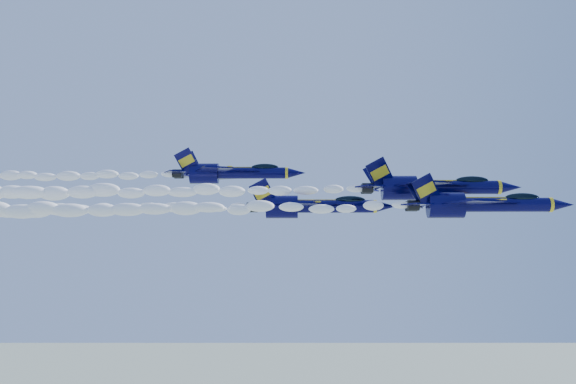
{
  "coord_description": "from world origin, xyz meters",
  "views": [
    {
      "loc": [
        -5.2,
        -75.41,
        147.04
      ],
      "look_at": [
        -6.79,
        0.83,
        153.76
      ],
      "focal_mm": 40.0,
      "sensor_mm": 36.0,
      "label": 1
    }
  ],
  "objects_px": {
    "jet_lead": "(479,204)",
    "jet_third": "(312,206)",
    "jet_second": "(431,187)",
    "jet_fourth": "(231,173)"
  },
  "relations": [
    {
      "from": "jet_lead",
      "to": "jet_fourth",
      "type": "distance_m",
      "value": 36.45
    },
    {
      "from": "jet_lead",
      "to": "jet_third",
      "type": "relative_size",
      "value": 0.95
    },
    {
      "from": "jet_lead",
      "to": "jet_third",
      "type": "distance_m",
      "value": 20.48
    },
    {
      "from": "jet_lead",
      "to": "jet_third",
      "type": "height_order",
      "value": "jet_third"
    },
    {
      "from": "jet_lead",
      "to": "jet_fourth",
      "type": "xyz_separation_m",
      "value": [
        -28.21,
        22.3,
        6.0
      ]
    },
    {
      "from": "jet_lead",
      "to": "jet_second",
      "type": "height_order",
      "value": "jet_second"
    },
    {
      "from": "jet_lead",
      "to": "jet_fourth",
      "type": "bearing_deg",
      "value": 141.67
    },
    {
      "from": "jet_third",
      "to": "jet_lead",
      "type": "bearing_deg",
      "value": -33.38
    },
    {
      "from": "jet_lead",
      "to": "jet_fourth",
      "type": "relative_size",
      "value": 0.93
    },
    {
      "from": "jet_lead",
      "to": "jet_third",
      "type": "xyz_separation_m",
      "value": [
        -17.09,
        11.26,
        0.6
      ]
    }
  ]
}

